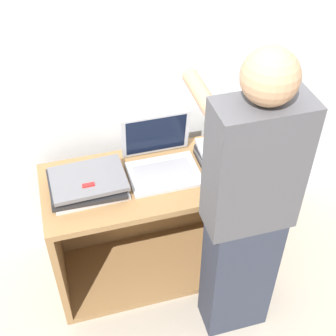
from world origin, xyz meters
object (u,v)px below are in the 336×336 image
object	(u,v)px
laptop_open	(161,161)
person	(247,214)
laptop_stack_right	(234,156)
laptop_stack_left	(88,183)

from	to	relation	value
laptop_open	person	size ratio (longest dim) A/B	0.22
laptop_open	laptop_stack_right	size ratio (longest dim) A/B	0.96
laptop_stack_right	person	xyz separation A→B (m)	(-0.12, -0.45, 0.04)
laptop_stack_left	person	bearing A→B (deg)	-33.43
laptop_stack_left	person	xyz separation A→B (m)	(0.67, -0.44, 0.04)
laptop_stack_left	laptop_stack_right	size ratio (longest dim) A/B	1.01
laptop_stack_left	person	size ratio (longest dim) A/B	0.23
laptop_stack_right	person	size ratio (longest dim) A/B	0.23
laptop_stack_right	person	world-z (taller)	person
laptop_stack_left	laptop_stack_right	bearing A→B (deg)	0.34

